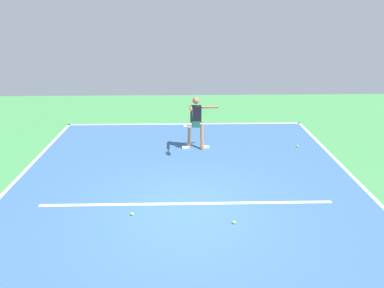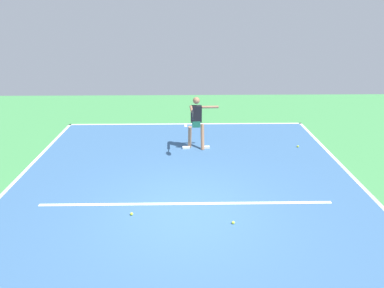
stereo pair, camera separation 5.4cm
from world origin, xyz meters
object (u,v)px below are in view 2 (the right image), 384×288
at_px(tennis_player, 196,120).
at_px(tennis_ball_by_baseline, 233,223).
at_px(tennis_ball_near_service_line, 132,214).
at_px(tennis_ball_far_corner, 298,146).

bearing_deg(tennis_player, tennis_ball_by_baseline, 96.49).
relative_size(tennis_player, tennis_ball_by_baseline, 26.12).
distance_m(tennis_ball_near_service_line, tennis_ball_far_corner, 6.23).
xyz_separation_m(tennis_ball_near_service_line, tennis_ball_far_corner, (-4.89, -3.87, 0.00)).
distance_m(tennis_ball_by_baseline, tennis_ball_near_service_line, 2.24).
bearing_deg(tennis_player, tennis_ball_far_corner, 178.61).
xyz_separation_m(tennis_ball_by_baseline, tennis_ball_near_service_line, (2.21, -0.37, 0.00)).
relative_size(tennis_player, tennis_ball_near_service_line, 26.12).
bearing_deg(tennis_ball_far_corner, tennis_ball_by_baseline, 57.73).
bearing_deg(tennis_ball_by_baseline, tennis_ball_far_corner, -122.27).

